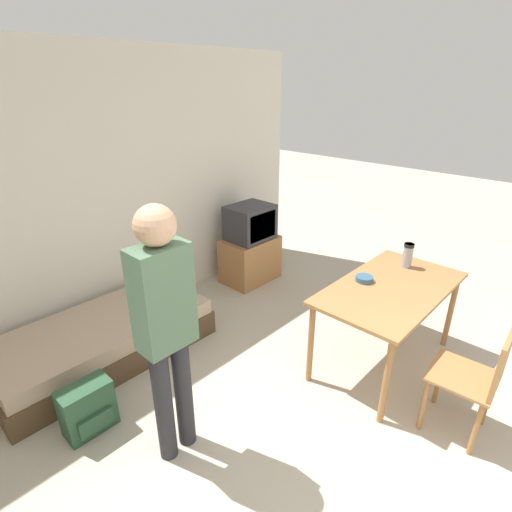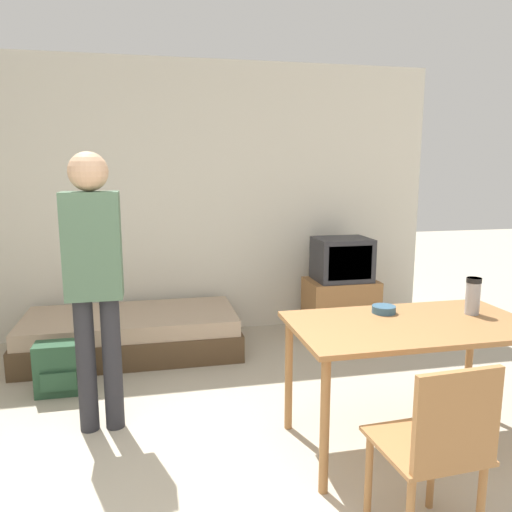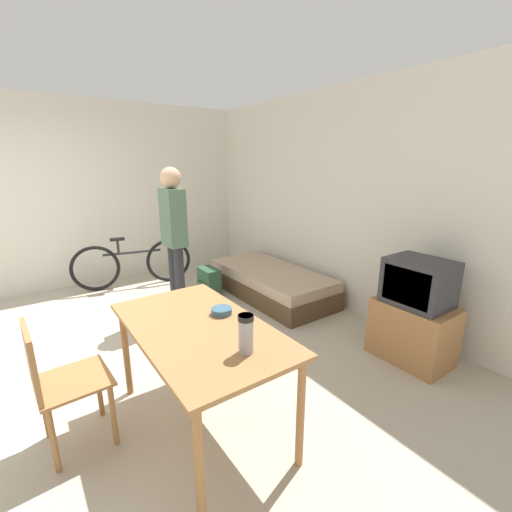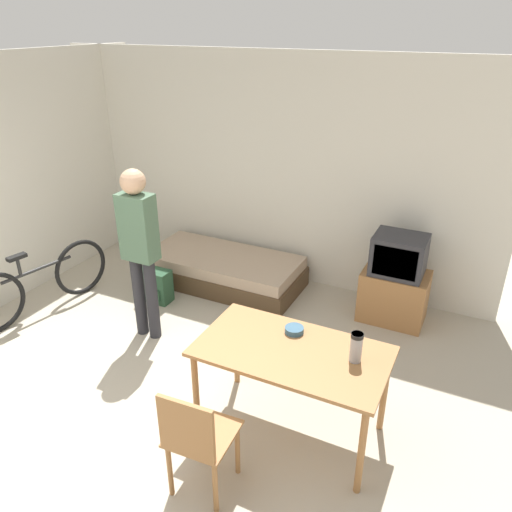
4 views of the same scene
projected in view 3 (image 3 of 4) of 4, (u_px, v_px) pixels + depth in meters
The scene contains 12 objects.
ground_plane at pixel (48, 371), 3.09m from camera, with size 20.00×20.00×0.00m, color #B2A893.
wall_back at pixel (318, 198), 4.58m from camera, with size 5.62×0.06×2.70m.
wall_left at pixel (139, 192), 5.49m from camera, with size 0.06×4.29×2.70m.
daybed at pixel (271, 283), 4.81m from camera, with size 1.92×0.89×0.38m.
tv at pixel (415, 315), 3.17m from camera, with size 0.69×0.47×0.99m.
dining_table at pixel (199, 337), 2.29m from camera, with size 1.42×0.79×0.78m.
wooden_chair at pixel (56, 379), 2.14m from camera, with size 0.45×0.45×0.90m.
bicycle at pixel (133, 264), 5.13m from camera, with size 0.39×1.69×0.76m.
person_standing at pixel (174, 231), 3.97m from camera, with size 0.34×0.24×1.77m.
thermos_flask at pixel (246, 332), 1.92m from camera, with size 0.09×0.09×0.23m.
mate_bowl at pixel (222, 311), 2.44m from camera, with size 0.15×0.15×0.05m.
backpack at pixel (209, 282), 4.80m from camera, with size 0.36×0.23×0.39m.
Camera 3 is at (3.30, -0.01, 1.83)m, focal length 24.00 mm.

